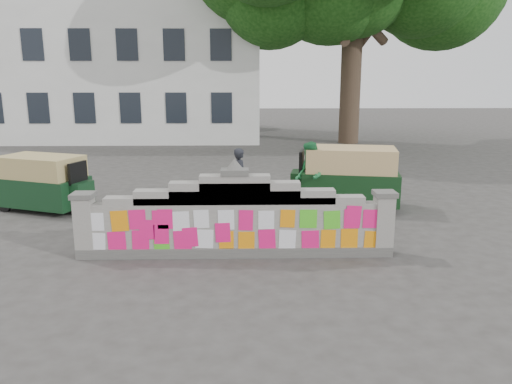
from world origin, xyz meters
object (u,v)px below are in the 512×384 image
at_px(rickshaw_right, 347,177).
at_px(pedestrian, 310,177).
at_px(cyclist_bike, 240,198).
at_px(rickshaw_left, 44,182).
at_px(cyclist_rider, 240,186).

bearing_deg(rickshaw_right, pedestrian, 28.74).
distance_m(cyclist_bike, rickshaw_left, 5.38).
relative_size(cyclist_rider, pedestrian, 0.81).
xyz_separation_m(pedestrian, rickshaw_left, (-7.22, 0.23, -0.17)).
bearing_deg(cyclist_rider, rickshaw_right, -91.69).
height_order(pedestrian, rickshaw_left, pedestrian).
relative_size(cyclist_rider, rickshaw_right, 0.49).
height_order(cyclist_rider, rickshaw_right, rickshaw_right).
xyz_separation_m(pedestrian, rickshaw_right, (1.10, 0.36, -0.07)).
bearing_deg(rickshaw_left, pedestrian, 19.09).
bearing_deg(cyclist_bike, pedestrian, -94.63).
xyz_separation_m(cyclist_rider, rickshaw_right, (2.98, 0.70, 0.11)).
bearing_deg(rickshaw_right, rickshaw_left, 11.61).
xyz_separation_m(cyclist_rider, rickshaw_left, (-5.34, 0.57, 0.02)).
bearing_deg(rickshaw_right, cyclist_rider, 23.90).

